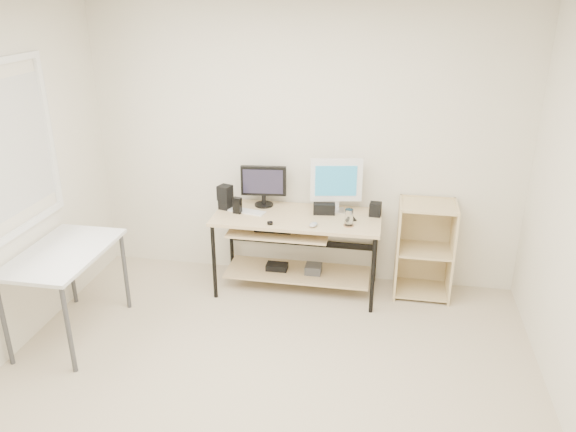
% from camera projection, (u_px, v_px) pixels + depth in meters
% --- Properties ---
extents(room, '(4.01, 4.01, 2.62)m').
position_uv_depth(room, '(231.00, 227.00, 3.39)').
color(room, beige).
rests_on(room, ground).
extents(desk, '(1.50, 0.65, 0.75)m').
position_uv_depth(desk, '(294.00, 237.00, 5.13)').
color(desk, '#D0B684').
rests_on(desk, ground).
extents(side_table, '(0.60, 1.00, 0.75)m').
position_uv_depth(side_table, '(64.00, 260.00, 4.40)').
color(side_table, silver).
rests_on(side_table, ground).
extents(shelf_unit, '(0.50, 0.40, 0.90)m').
position_uv_depth(shelf_unit, '(424.00, 248.00, 5.12)').
color(shelf_unit, '#DAC288').
rests_on(shelf_unit, ground).
extents(black_monitor, '(0.42, 0.18, 0.39)m').
position_uv_depth(black_monitor, '(264.00, 183.00, 5.20)').
color(black_monitor, black).
rests_on(black_monitor, desk).
extents(white_imac, '(0.47, 0.15, 0.50)m').
position_uv_depth(white_imac, '(336.00, 182.00, 5.04)').
color(white_imac, silver).
rests_on(white_imac, desk).
extents(keyboard, '(0.40, 0.19, 0.01)m').
position_uv_depth(keyboard, '(245.00, 211.00, 5.13)').
color(keyboard, silver).
rests_on(keyboard, desk).
extents(mouse, '(0.09, 0.12, 0.04)m').
position_uv_depth(mouse, '(313.00, 225.00, 4.81)').
color(mouse, '#B0B0B5').
rests_on(mouse, desk).
extents(center_speaker, '(0.21, 0.11, 0.10)m').
position_uv_depth(center_speaker, '(324.00, 209.00, 5.07)').
color(center_speaker, black).
rests_on(center_speaker, desk).
extents(speaker_left, '(0.14, 0.14, 0.22)m').
position_uv_depth(speaker_left, '(225.00, 197.00, 5.16)').
color(speaker_left, black).
rests_on(speaker_left, desk).
extents(speaker_right, '(0.11, 0.11, 0.12)m').
position_uv_depth(speaker_right, '(375.00, 209.00, 5.03)').
color(speaker_right, black).
rests_on(speaker_right, desk).
extents(audio_controller, '(0.08, 0.06, 0.15)m').
position_uv_depth(audio_controller, '(237.00, 205.00, 5.07)').
color(audio_controller, black).
rests_on(audio_controller, desk).
extents(volume_puck, '(0.07, 0.07, 0.02)m').
position_uv_depth(volume_puck, '(270.00, 223.00, 4.86)').
color(volume_puck, black).
rests_on(volume_puck, desk).
extents(smartphone, '(0.10, 0.13, 0.01)m').
position_uv_depth(smartphone, '(351.00, 219.00, 4.97)').
color(smartphone, black).
rests_on(smartphone, desk).
extents(coaster, '(0.10, 0.10, 0.01)m').
position_uv_depth(coaster, '(349.00, 225.00, 4.83)').
color(coaster, '#A37149').
rests_on(coaster, desk).
extents(drinking_glass, '(0.08, 0.08, 0.14)m').
position_uv_depth(drinking_glass, '(349.00, 217.00, 4.81)').
color(drinking_glass, white).
rests_on(drinking_glass, coaster).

